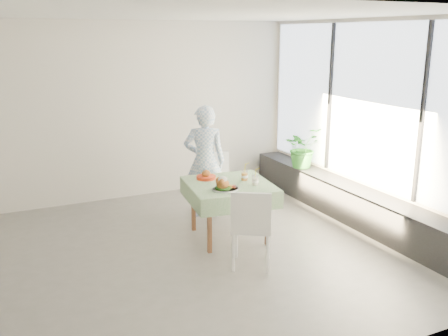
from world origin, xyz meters
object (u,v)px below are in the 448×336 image
chair_far (218,197)px  diner (205,162)px  chair_near (251,242)px  potted_plant (303,147)px  cafe_table (229,204)px  juice_cup_orange (244,176)px  main_dish (224,185)px

chair_far → diner: (-0.17, 0.08, 0.54)m
chair_near → potted_plant: 2.77m
cafe_table → potted_plant: size_ratio=1.77×
chair_near → juice_cup_orange: juice_cup_orange is taller
cafe_table → potted_plant: potted_plant is taller
chair_far → main_dish: main_dish is taller
main_dish → juice_cup_orange: 0.50m
main_dish → potted_plant: (2.00, 1.26, 0.03)m
chair_near → potted_plant: bearing=44.0°
main_dish → potted_plant: size_ratio=0.52×
main_dish → juice_cup_orange: bearing=32.2°
cafe_table → chair_far: (0.22, 0.82, -0.18)m
chair_near → potted_plant: potted_plant is taller
main_dish → potted_plant: bearing=32.3°
potted_plant → cafe_table: bearing=-150.5°
diner → potted_plant: diner is taller
chair_far → chair_near: chair_near is taller
cafe_table → main_dish: size_ratio=3.39×
potted_plant → chair_near: bearing=-136.0°
diner → juice_cup_orange: size_ratio=6.18×
diner → main_dish: (-0.23, -1.13, -0.02)m
diner → juice_cup_orange: (0.19, -0.87, -0.01)m
chair_far → potted_plant: (1.59, 0.21, 0.55)m
diner → juice_cup_orange: diner is taller
juice_cup_orange → potted_plant: potted_plant is taller
cafe_table → potted_plant: 2.12m
potted_plant → main_dish: bearing=-147.7°
chair_far → diner: 0.57m
cafe_table → juice_cup_orange: bearing=7.3°
main_dish → juice_cup_orange: juice_cup_orange is taller
cafe_table → diner: diner is taller
potted_plant → diner: bearing=-175.8°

